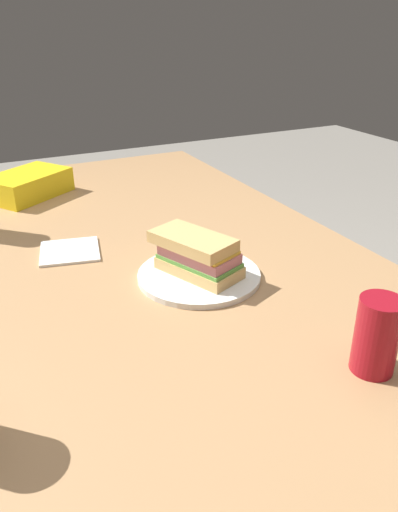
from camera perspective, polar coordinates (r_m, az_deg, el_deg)
The scene contains 6 objects.
dining_table at distance 1.08m, azimuth -5.86°, elevation -6.09°, with size 1.85×1.02×0.75m.
paper_plate at distance 1.03m, azimuth -0.00°, elevation -2.20°, with size 0.25×0.25×0.01m, color white.
sandwich at distance 1.01m, azimuth -0.23°, elevation 0.17°, with size 0.20×0.16×0.08m.
soda_can_red at distance 0.80m, azimuth 19.52°, elevation -8.51°, with size 0.07×0.07×0.12m, color maroon.
chip_bag at distance 1.58m, azimuth -18.88°, elevation 7.68°, with size 0.23×0.15×0.07m, color yellow.
paper_napkin at distance 1.18m, azimuth -14.46°, elevation 0.54°, with size 0.13×0.13×0.01m, color white.
Camera 1 is at (-0.87, 0.31, 1.24)m, focal length 35.23 mm.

